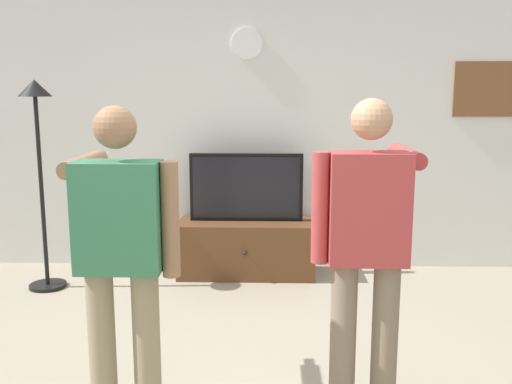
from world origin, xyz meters
The scene contains 8 objects.
back_wall centered at (0.00, 2.95, 1.35)m, with size 6.40×0.10×2.70m, color silver.
tv_stand centered at (-0.19, 2.60, 0.26)m, with size 1.27×0.52×0.52m.
television centered at (-0.19, 2.65, 0.83)m, with size 1.06×0.07×0.64m.
wall_clock centered at (-0.19, 2.89, 2.16)m, with size 0.29×0.29×0.03m, color white.
framed_picture centered at (2.05, 2.90, 1.74)m, with size 0.59×0.04×0.51m, color brown.
floor_lamp centered at (-1.94, 2.20, 1.30)m, with size 0.32×0.32×1.82m.
person_standing_nearer_lamp centered at (-0.71, 0.17, 0.94)m, with size 0.60×0.78×1.66m.
person_standing_nearer_couch centered at (0.55, 0.31, 0.96)m, with size 0.59×0.78×1.69m.
Camera 1 is at (0.05, -2.56, 1.73)m, focal length 39.75 mm.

